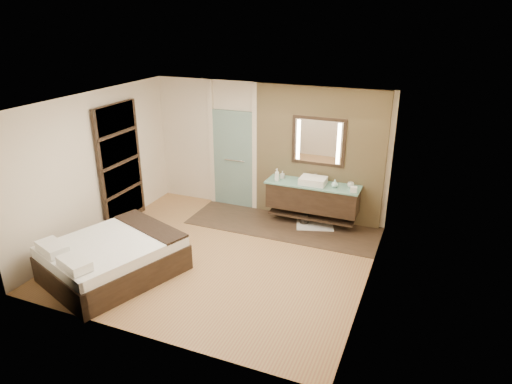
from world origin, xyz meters
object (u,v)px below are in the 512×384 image
at_px(bed, 113,258).
at_px(waste_bin, 304,219).
at_px(mirror_unit, 318,142).
at_px(vanity, 313,197).

xyz_separation_m(bed, waste_bin, (2.30, 3.01, -0.20)).
height_order(mirror_unit, waste_bin, mirror_unit).
relative_size(bed, waste_bin, 10.60).
height_order(vanity, waste_bin, vanity).
bearing_deg(bed, vanity, 71.61).
bearing_deg(mirror_unit, waste_bin, -113.70).
bearing_deg(waste_bin, mirror_unit, 66.30).
bearing_deg(mirror_unit, bed, -126.26).
xyz_separation_m(vanity, mirror_unit, (0.00, 0.24, 1.07)).
xyz_separation_m(mirror_unit, waste_bin, (-0.13, -0.31, -1.54)).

